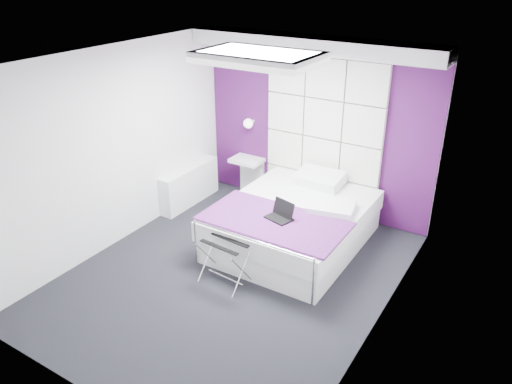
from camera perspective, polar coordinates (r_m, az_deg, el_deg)
floor at (r=6.23m, az=-2.69°, el=-9.44°), size 4.40×4.40×0.00m
ceiling at (r=5.20m, az=-3.29°, el=14.76°), size 4.40×4.40×0.00m
wall_back at (r=7.38m, az=6.81°, el=7.44°), size 3.60×0.00×3.60m
wall_left at (r=6.71m, az=-15.78°, el=4.78°), size 0.00×4.40×4.40m
wall_right at (r=4.89m, az=14.73°, el=-2.99°), size 0.00×4.40×4.40m
accent_wall at (r=7.38m, az=6.78°, el=7.42°), size 3.58×0.02×2.58m
soffit at (r=6.89m, az=6.41°, el=16.44°), size 3.58×0.50×0.20m
headboard at (r=7.32m, az=7.62°, el=6.14°), size 1.80×0.08×2.30m
skylight at (r=5.71m, az=0.28°, el=15.24°), size 1.36×0.86×0.12m
wall_lamp at (r=7.77m, az=-0.73°, el=7.92°), size 0.15×0.15×0.15m
radiator at (r=7.88m, az=-7.60°, el=0.77°), size 0.22×1.20×0.60m
bed at (r=6.72m, az=4.36°, el=-3.47°), size 1.79×2.16×0.75m
nightstand at (r=7.96m, az=-1.00°, el=3.67°), size 0.50×0.39×0.06m
luggage_rack at (r=5.97m, az=-3.55°, el=-8.04°), size 0.55×0.40×0.54m
laptop at (r=6.19m, az=2.82°, el=-2.50°), size 0.32×0.23×0.23m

